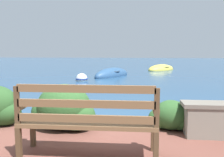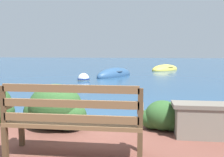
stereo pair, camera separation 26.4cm
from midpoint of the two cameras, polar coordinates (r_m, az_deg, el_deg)
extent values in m
plane|color=navy|center=(4.79, -9.65, -12.24)|extent=(80.00, 80.00, 0.00)
cube|color=brown|center=(3.69, -19.62, -11.49)|extent=(0.06, 0.06, 0.40)
cube|color=brown|center=(3.37, 7.15, -12.91)|extent=(0.06, 0.06, 0.40)
cube|color=brown|center=(3.34, -22.73, -13.59)|extent=(0.06, 0.06, 0.40)
cube|color=brown|center=(2.98, 7.42, -15.63)|extent=(0.06, 0.06, 0.40)
cube|color=brown|center=(3.18, -7.76, -9.89)|extent=(1.69, 0.48, 0.05)
cube|color=brown|center=(2.95, -8.72, -9.08)|extent=(1.61, 0.04, 0.09)
cube|color=brown|center=(2.91, -8.79, -5.76)|extent=(1.61, 0.04, 0.09)
cube|color=brown|center=(2.87, -8.85, -2.35)|extent=(1.61, 0.04, 0.09)
cube|color=brown|center=(3.21, -23.12, -5.59)|extent=(0.06, 0.04, 0.45)
cube|color=brown|center=(2.83, 7.57, -6.70)|extent=(0.06, 0.04, 0.45)
cube|color=brown|center=(3.40, -21.40, -5.62)|extent=(0.07, 0.43, 0.05)
cube|color=brown|center=(3.05, 7.40, -6.61)|extent=(0.07, 0.43, 0.05)
ellipsoid|color=#284C23|center=(4.85, -24.74, -7.08)|extent=(0.57, 0.51, 0.45)
ellipsoid|color=#2D5628|center=(4.27, -12.67, -6.31)|extent=(0.89, 0.80, 0.76)
ellipsoid|color=#2D5628|center=(4.44, -15.40, -7.37)|extent=(0.67, 0.60, 0.53)
ellipsoid|color=#2D5628|center=(4.20, -9.89, -8.35)|extent=(0.62, 0.56, 0.49)
ellipsoid|color=#2D5628|center=(4.26, 11.64, -8.14)|extent=(0.58, 0.52, 0.49)
ellipsoid|color=#2D5628|center=(4.31, 9.43, -8.92)|extent=(0.43, 0.39, 0.35)
ellipsoid|color=#2D5628|center=(4.28, 13.61, -9.34)|extent=(0.40, 0.36, 0.32)
ellipsoid|color=#2D517A|center=(14.21, -0.57, 0.75)|extent=(2.26, 2.91, 0.87)
torus|color=#2D4157|center=(14.19, -0.58, 1.71)|extent=(1.28, 1.28, 0.07)
cube|color=#846647|center=(13.85, -1.65, 1.46)|extent=(0.68, 0.48, 0.04)
cube|color=#846647|center=(14.48, 0.28, 1.69)|extent=(0.68, 0.48, 0.04)
ellipsoid|color=#DBC64C|center=(18.71, 10.74, 2.05)|extent=(2.60, 2.78, 0.75)
torus|color=olive|center=(18.70, 10.75, 2.68)|extent=(1.66, 1.66, 0.07)
cube|color=#846647|center=(19.03, 11.44, 2.64)|extent=(0.79, 0.69, 0.04)
cube|color=#846647|center=(18.43, 10.16, 2.54)|extent=(0.79, 0.69, 0.04)
sphere|color=white|center=(12.34, -7.55, -0.08)|extent=(0.56, 0.56, 0.56)
torus|color=navy|center=(12.34, -7.55, -0.08)|extent=(0.61, 0.61, 0.07)
camera|label=1|loc=(0.13, -90.82, -0.10)|focal=40.00mm
camera|label=2|loc=(0.13, 89.18, 0.10)|focal=40.00mm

